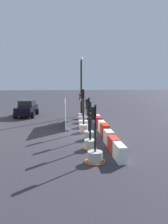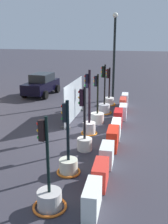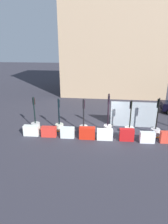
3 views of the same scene
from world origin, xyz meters
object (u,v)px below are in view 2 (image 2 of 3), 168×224
Objects in this scene: construction_barrier_7 at (123,105)px; traffic_light_0 at (49,196)px; traffic_light_5 at (104,106)px; car_black_sedan at (41,84)px; traffic_light_4 at (97,115)px; construction_barrier_8 at (125,100)px; traffic_light_6 at (109,99)px; construction_barrier_0 at (92,199)px; traffic_light_3 at (89,123)px; traffic_light_2 at (84,138)px; construction_barrier_1 at (100,174)px; construction_barrier_5 at (118,118)px; street_lamp_post at (114,51)px; traffic_light_1 at (68,162)px; construction_barrier_2 at (107,155)px; construction_barrier_4 at (116,129)px; construction_barrier_3 at (113,139)px; construction_barrier_6 at (123,112)px.

traffic_light_0 is at bearing 173.41° from construction_barrier_7.
car_black_sedan is at bearing 55.83° from traffic_light_5.
traffic_light_4 is at bearing -136.15° from car_black_sedan.
traffic_light_5 is at bearing 151.61° from construction_barrier_8.
traffic_light_6 is 2.19× the size of construction_barrier_0.
traffic_light_3 reaches higher than traffic_light_0.
construction_barrier_1 is at bearing -156.18° from traffic_light_2.
construction_barrier_5 is 1.00× the size of construction_barrier_8.
street_lamp_post is (1.44, 0.98, 3.12)m from construction_barrier_8.
traffic_light_5 is 4.64m from street_lamp_post.
traffic_light_3 is at bearing 1.09° from traffic_light_1.
construction_barrier_7 is 4.34m from street_lamp_post.
traffic_light_2 is at bearing 179.96° from traffic_light_6.
traffic_light_4 reaches higher than construction_barrier_1.
traffic_light_6 is 2.44× the size of construction_barrier_8.
construction_barrier_0 is 1.03× the size of construction_barrier_1.
traffic_light_1 is 9.59m from construction_barrier_8.
construction_barrier_2 is 0.99× the size of construction_barrier_8.
traffic_light_0 is 13.34m from street_lamp_post.
traffic_light_0 is 3.16m from construction_barrier_2.
car_black_sedan is (10.36, 6.69, 0.43)m from construction_barrier_2.
construction_barrier_4 is at bearing -171.85° from street_lamp_post.
construction_barrier_4 is (-3.81, -1.15, -0.03)m from traffic_light_5.
construction_barrier_2 is 10.56m from street_lamp_post.
traffic_light_4 is 0.91× the size of traffic_light_5.
construction_barrier_4 is at bearing -177.67° from construction_barrier_5.
construction_barrier_3 reaches higher than construction_barrier_7.
construction_barrier_5 is (-0.31, -1.17, -0.00)m from traffic_light_4.
construction_barrier_0 is at bearing -84.67° from traffic_light_0.
car_black_sedan is (7.40, 5.39, 0.28)m from traffic_light_3.
traffic_light_1 is at bearing 168.77° from construction_barrier_6.
construction_barrier_3 is 0.30× the size of car_black_sedan.
traffic_light_1 is 2.55× the size of construction_barrier_8.
construction_barrier_4 is at bearing -163.20° from traffic_light_5.
construction_barrier_8 is at bearing -16.55° from traffic_light_4.
traffic_light_3 is 1.06× the size of traffic_light_5.
construction_barrier_4 is at bearing -0.31° from construction_barrier_0.
traffic_light_0 is at bearing -179.32° from traffic_light_1.
traffic_light_6 is 2.26× the size of construction_barrier_1.
traffic_light_6 is at bearing 9.08° from construction_barrier_3.
construction_barrier_0 is at bearing -179.97° from construction_barrier_1.
traffic_light_6 is 4.36m from construction_barrier_5.
traffic_light_5 reaches higher than construction_barrier_6.
construction_barrier_6 is 8.21m from car_black_sedan.
street_lamp_post is at bearing 5.75° from construction_barrier_2.
construction_barrier_1 is 1.08× the size of construction_barrier_5.
construction_barrier_8 is 6.90m from car_black_sedan.
construction_barrier_3 is at bearing -27.73° from traffic_light_1.
traffic_light_5 is 2.84× the size of construction_barrier_8.
traffic_light_4 is 0.69× the size of car_black_sedan.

